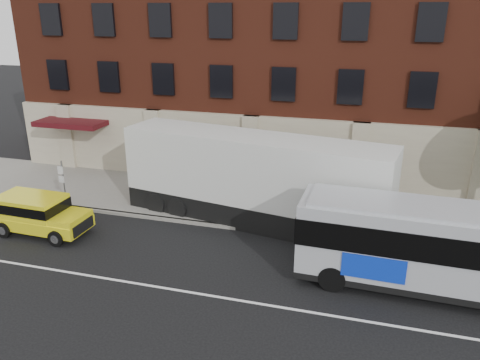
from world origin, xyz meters
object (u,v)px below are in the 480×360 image
(city_bus, at_px, (471,250))
(yellow_suv, at_px, (37,212))
(sign_pole, at_px, (63,181))
(shipping_container, at_px, (254,181))

(city_bus, relative_size, yellow_suv, 2.60)
(sign_pole, xyz_separation_m, yellow_suv, (0.64, -2.93, -0.44))
(sign_pole, bearing_deg, city_bus, -9.40)
(yellow_suv, relative_size, shipping_container, 0.36)
(sign_pole, height_order, shipping_container, shipping_container)
(city_bus, bearing_deg, shipping_container, 155.56)
(yellow_suv, bearing_deg, city_bus, -0.54)
(yellow_suv, height_order, shipping_container, shipping_container)
(sign_pole, bearing_deg, yellow_suv, -77.67)
(city_bus, relative_size, shipping_container, 0.93)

